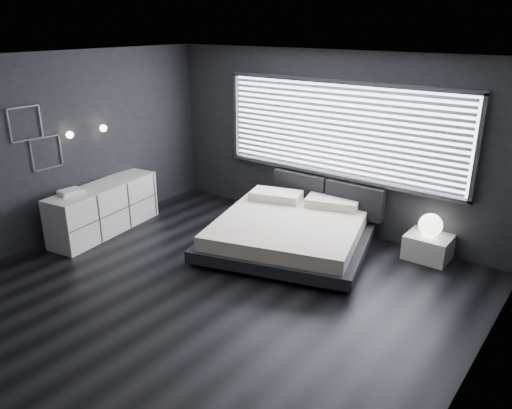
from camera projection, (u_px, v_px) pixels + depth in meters
The scene contains 12 objects.
room at pixel (212, 185), 5.83m from camera, with size 6.04×6.00×2.80m.
window at pixel (339, 131), 7.66m from camera, with size 4.14×0.09×1.52m.
headboard at pixel (326, 194), 8.05m from camera, with size 1.96×0.16×0.52m.
sconce_near at pixel (70, 135), 7.43m from camera, with size 0.18×0.11×0.11m.
sconce_far at pixel (103, 128), 7.88m from camera, with size 0.18×0.11×0.11m.
wall_art_upper at pixel (25, 124), 6.94m from camera, with size 0.01×0.48×0.48m.
wall_art_lower at pixel (47, 153), 7.29m from camera, with size 0.01×0.48×0.48m.
bed at pixel (289, 231), 7.38m from camera, with size 2.81×2.74×0.59m.
nightstand at pixel (428, 247), 7.09m from camera, with size 0.60×0.50×0.35m, color silver.
orb_lamp at pixel (430, 225), 6.96m from camera, with size 0.33×0.33×0.33m, color white.
dresser at pixel (105, 208), 7.94m from camera, with size 0.84×2.01×0.78m.
book_stack at pixel (71, 192), 7.40m from camera, with size 0.32×0.39×0.07m.
Camera 1 is at (3.76, -4.11, 3.21)m, focal length 35.00 mm.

